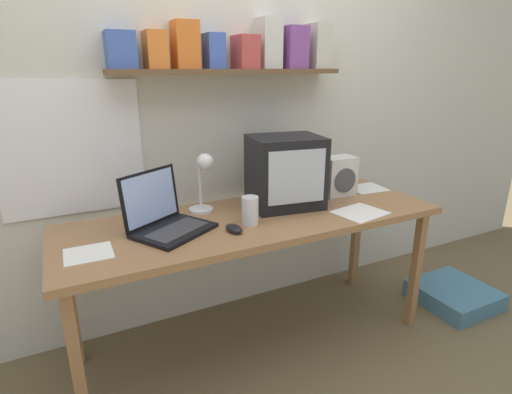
% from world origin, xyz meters
% --- Properties ---
extents(ground_plane, '(12.00, 12.00, 0.00)m').
position_xyz_m(ground_plane, '(0.00, 0.00, 0.00)').
color(ground_plane, brown).
extents(back_wall, '(5.60, 0.24, 2.60)m').
position_xyz_m(back_wall, '(-0.00, 0.45, 1.31)').
color(back_wall, beige).
rests_on(back_wall, ground_plane).
extents(corner_desk, '(1.89, 0.64, 0.74)m').
position_xyz_m(corner_desk, '(0.00, 0.00, 0.68)').
color(corner_desk, '#9A6C44').
rests_on(corner_desk, ground_plane).
extents(crt_monitor, '(0.40, 0.34, 0.37)m').
position_xyz_m(crt_monitor, '(0.21, 0.08, 0.92)').
color(crt_monitor, black).
rests_on(crt_monitor, corner_desk).
extents(laptop, '(0.42, 0.40, 0.27)m').
position_xyz_m(laptop, '(-0.45, 0.03, 0.81)').
color(laptop, black).
rests_on(laptop, corner_desk).
extents(desk_lamp, '(0.12, 0.15, 0.31)m').
position_xyz_m(desk_lamp, '(-0.21, 0.16, 0.92)').
color(desk_lamp, white).
rests_on(desk_lamp, corner_desk).
extents(juice_glass, '(0.08, 0.08, 0.13)m').
position_xyz_m(juice_glass, '(-0.07, -0.08, 0.80)').
color(juice_glass, white).
rests_on(juice_glass, corner_desk).
extents(space_heater, '(0.19, 0.13, 0.22)m').
position_xyz_m(space_heater, '(0.58, 0.11, 0.85)').
color(space_heater, silver).
rests_on(space_heater, corner_desk).
extents(computer_mouse, '(0.08, 0.11, 0.03)m').
position_xyz_m(computer_mouse, '(-0.18, -0.13, 0.75)').
color(computer_mouse, black).
rests_on(computer_mouse, corner_desk).
extents(loose_paper_near_laptop, '(0.18, 0.17, 0.00)m').
position_xyz_m(loose_paper_near_laptop, '(-0.78, -0.08, 0.74)').
color(loose_paper_near_laptop, white).
rests_on(loose_paper_near_laptop, corner_desk).
extents(loose_paper_near_monitor, '(0.23, 0.21, 0.00)m').
position_xyz_m(loose_paper_near_monitor, '(0.82, 0.12, 0.74)').
color(loose_paper_near_monitor, silver).
rests_on(loose_paper_near_monitor, corner_desk).
extents(open_notebook, '(0.28, 0.25, 0.00)m').
position_xyz_m(open_notebook, '(0.50, -0.20, 0.74)').
color(open_notebook, white).
rests_on(open_notebook, corner_desk).
extents(floor_cushion, '(0.44, 0.44, 0.11)m').
position_xyz_m(floor_cushion, '(1.31, -0.23, 0.05)').
color(floor_cushion, teal).
rests_on(floor_cushion, ground_plane).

